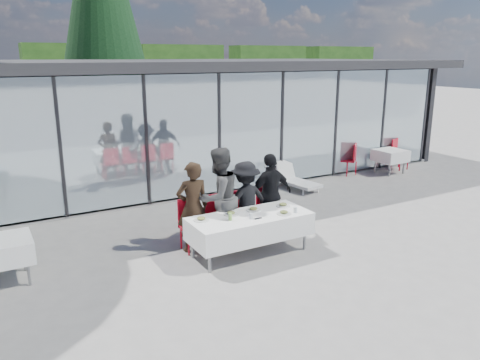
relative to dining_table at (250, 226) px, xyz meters
name	(u,v)px	position (x,y,z in m)	size (l,w,h in m)	color
ground	(270,257)	(0.24, -0.32, -0.54)	(90.00, 90.00, 0.00)	gray
pavilion	(189,99)	(2.24, 7.84, 1.61)	(14.80, 8.80, 3.44)	gray
treeline	(11,77)	(-1.76, 27.68, 1.66)	(62.50, 2.00, 4.40)	#1B3C13
dining_table	(250,226)	(0.00, 0.00, 0.00)	(2.26, 0.96, 0.75)	white
diner_a	(193,207)	(-0.84, 0.66, 0.32)	(0.63, 0.63, 1.72)	black
diner_chair_a	(191,222)	(-0.84, 0.75, 0.00)	(0.44, 0.44, 0.97)	red
diner_b	(219,197)	(-0.30, 0.66, 0.42)	(0.94, 0.94, 1.92)	#494949
diner_chair_b	(217,217)	(-0.30, 0.75, 0.00)	(0.44, 0.44, 0.97)	red
diner_c	(245,201)	(0.29, 0.66, 0.26)	(1.03, 1.03, 1.60)	black
diner_chair_c	(243,212)	(0.29, 0.75, 0.00)	(0.44, 0.44, 0.97)	red
diner_d	(271,194)	(0.88, 0.66, 0.31)	(0.99, 0.99, 1.69)	black
diner_chair_d	(268,208)	(0.88, 0.75, 0.00)	(0.44, 0.44, 0.97)	red
plate_a	(201,219)	(-0.89, 0.20, 0.24)	(0.28, 0.28, 0.07)	white
plate_b	(231,213)	(-0.29, 0.20, 0.24)	(0.28, 0.28, 0.07)	white
plate_c	(253,209)	(0.20, 0.21, 0.24)	(0.28, 0.28, 0.07)	white
plate_d	(283,205)	(0.83, 0.14, 0.24)	(0.28, 0.28, 0.07)	white
plate_extra	(284,213)	(0.58, -0.25, 0.24)	(0.28, 0.28, 0.07)	white
juice_bottle	(230,217)	(-0.44, -0.05, 0.28)	(0.06, 0.06, 0.13)	#89C451
drinking_glasses	(274,213)	(0.37, -0.22, 0.26)	(0.96, 0.18, 0.10)	silver
folded_eyeglasses	(258,218)	(0.04, -0.23, 0.22)	(0.14, 0.03, 0.01)	black
spare_table_left	(4,250)	(-4.02, 0.97, 0.02)	(0.86, 0.86, 0.74)	white
spare_table_right	(390,156)	(6.99, 3.17, 0.02)	(0.86, 0.86, 0.74)	white
spare_chair_a	(397,152)	(7.64, 3.47, 0.00)	(0.57, 0.57, 0.97)	red
spare_chair_b	(351,158)	(5.76, 3.60, 0.00)	(0.62, 0.62, 0.97)	red
lounger	(294,179)	(3.37, 3.24, -0.28)	(0.80, 1.41, 0.72)	silver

